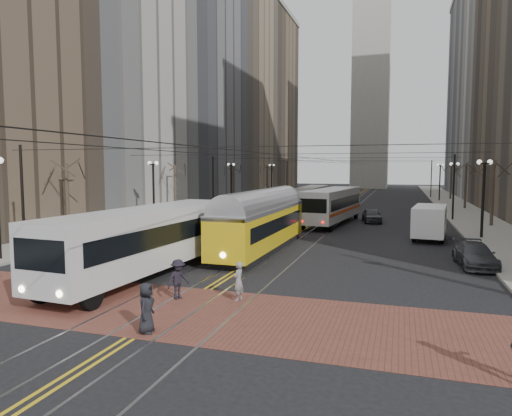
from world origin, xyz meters
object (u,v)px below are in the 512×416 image
Objects in this scene: transit_bus at (148,242)px; pedestrian_d at (178,279)px; sedan_grey at (372,215)px; pedestrian_b at (238,281)px; sedan_parked at (475,255)px; rear_bus at (332,207)px; clock_tower at (372,45)px; pedestrian_a at (146,308)px; streetcar at (261,227)px; cargo_van at (430,223)px.

transit_bus is 8.20× the size of pedestrian_d.
sedan_grey is 28.68m from pedestrian_b.
sedan_grey is 0.94× the size of sedan_parked.
transit_bus is 1.05× the size of rear_bus.
clock_tower reaches higher than pedestrian_a.
streetcar reaches higher than pedestrian_a.
sedan_grey is at bearing 72.33° from streetcar.
cargo_van is at bearing 37.98° from streetcar.
rear_bus is 8.08× the size of pedestrian_b.
clock_tower is at bearing 25.34° from pedestrian_d.
pedestrian_b is (1.61, 4.23, -0.03)m from pedestrian_a.
pedestrian_a is (0.74, -15.04, -0.69)m from streetcar.
clock_tower is at bearing 90.16° from streetcar.
rear_bus is 26.00m from pedestrian_b.
transit_bus is 3.04× the size of sedan_parked.
rear_bus is (5.65, 23.30, -0.01)m from transit_bus.
pedestrian_d is at bearing -89.77° from streetcar.
pedestrian_a is at bearing -86.75° from rear_bus.
transit_bus is at bearing -119.27° from sedan_grey.
pedestrian_b is (5.71, -2.69, -0.86)m from transit_bus.
sedan_parked is 16.07m from pedestrian_d.
cargo_van reaches higher than sedan_parked.
pedestrian_a is 3.80m from pedestrian_d.
pedestrian_d is (-0.05, -11.32, -0.70)m from streetcar.
cargo_van is (13.85, 16.17, -0.42)m from transit_bus.
clock_tower is 5.22× the size of rear_bus.
sedan_parked is at bearing -24.58° from pedestrian_d.
streetcar is 15.36m from rear_bus.
rear_bus is (1.80, -78.17, -34.31)m from clock_tower.
clock_tower reaches higher than pedestrian_d.
rear_bus reaches higher than streetcar.
rear_bus is 4.38m from sedan_grey.
pedestrian_b is at bearing -139.89° from sedan_parked.
pedestrian_d is (-2.40, -0.52, 0.02)m from pedestrian_b.
streetcar reaches higher than pedestrian_b.
streetcar reaches higher than pedestrian_d.
pedestrian_d is at bearing -144.56° from sedan_parked.
sedan_parked is 2.79× the size of pedestrian_b.
rear_bus is 2.90× the size of sedan_parked.
cargo_van is 3.44× the size of pedestrian_a.
transit_bus is 21.30m from cargo_van.
pedestrian_b is at bearing -32.33° from pedestrian_a.
sedan_grey is at bearing 14.26° from pedestrian_d.
sedan_parked is (15.65, 7.07, -1.02)m from transit_bus.
pedestrian_d is at bearing -90.30° from clock_tower.
transit_bus reaches higher than streetcar.
clock_tower is at bearing -169.02° from pedestrian_b.
pedestrian_a is 4.53m from pedestrian_b.
streetcar is 11.08m from pedestrian_b.
pedestrian_d is (-0.79, 3.71, -0.01)m from pedestrian_a.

